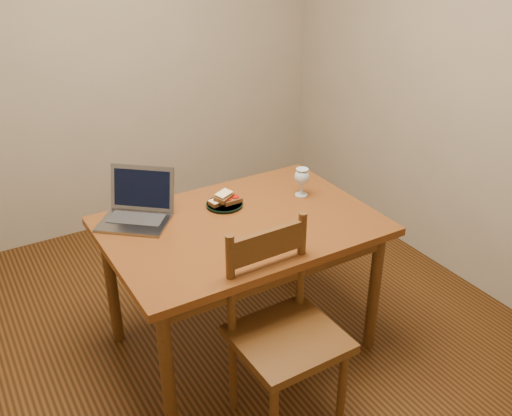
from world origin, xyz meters
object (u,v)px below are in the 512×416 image
chair (285,325)px  plate (225,205)px  laptop (138,206)px  table (241,238)px  milk_glass (302,182)px

chair → plate: size_ratio=2.51×
plate → laptop: laptop is taller
plate → laptop: bearing=165.4°
chair → table: bearing=80.0°
chair → milk_glass: size_ratio=3.08×
chair → laptop: 0.93m
chair → milk_glass: (0.51, 0.62, 0.30)m
chair → laptop: laptop is taller
laptop → plate: bearing=25.5°
chair → milk_glass: 0.86m
chair → plate: chair is taller
plate → laptop: (-0.42, 0.11, 0.05)m
chair → plate: bearing=81.3°
plate → milk_glass: bearing=-13.4°
table → plate: bearing=86.0°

